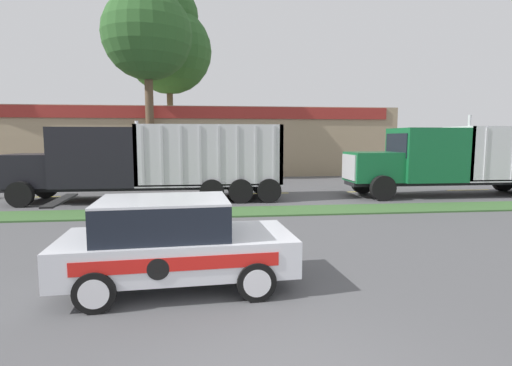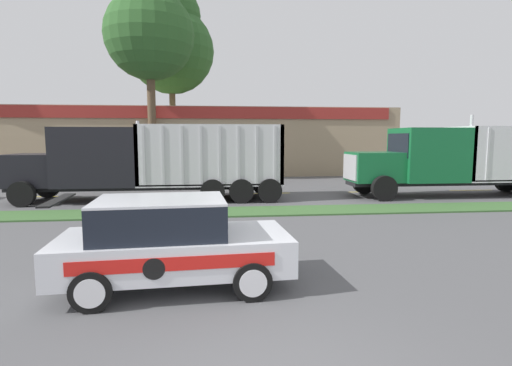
% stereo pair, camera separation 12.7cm
% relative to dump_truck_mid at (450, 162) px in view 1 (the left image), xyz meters
% --- Properties ---
extents(grass_verge, '(120.00, 1.86, 0.06)m').
position_rel_dump_truck_mid_xyz_m(grass_verge, '(-10.53, -3.16, -1.59)').
color(grass_verge, '#3D6633').
rests_on(grass_verge, ground_plane).
extents(centre_line_3, '(2.40, 0.14, 0.01)m').
position_rel_dump_truck_mid_xyz_m(centre_line_3, '(-19.34, 1.77, -1.61)').
color(centre_line_3, yellow).
rests_on(centre_line_3, ground_plane).
extents(centre_line_4, '(2.40, 0.14, 0.01)m').
position_rel_dump_truck_mid_xyz_m(centre_line_4, '(-13.94, 1.77, -1.61)').
color(centre_line_4, yellow).
rests_on(centre_line_4, ground_plane).
extents(centre_line_5, '(2.40, 0.14, 0.01)m').
position_rel_dump_truck_mid_xyz_m(centre_line_5, '(-8.54, 1.77, -1.61)').
color(centre_line_5, yellow).
rests_on(centre_line_5, ground_plane).
extents(centre_line_6, '(2.40, 0.14, 0.01)m').
position_rel_dump_truck_mid_xyz_m(centre_line_6, '(-3.14, 1.77, -1.61)').
color(centre_line_6, yellow).
rests_on(centre_line_6, ground_plane).
extents(centre_line_7, '(2.40, 0.14, 0.01)m').
position_rel_dump_truck_mid_xyz_m(centre_line_7, '(2.26, 1.77, -1.61)').
color(centre_line_7, yellow).
rests_on(centre_line_7, ground_plane).
extents(dump_truck_mid, '(11.86, 2.64, 3.74)m').
position_rel_dump_truck_mid_xyz_m(dump_truck_mid, '(0.00, 0.00, 0.00)').
color(dump_truck_mid, black).
rests_on(dump_truck_mid, ground_plane).
extents(dump_truck_trail, '(11.58, 2.83, 3.42)m').
position_rel_dump_truck_mid_xyz_m(dump_truck_trail, '(-14.97, 0.21, 0.02)').
color(dump_truck_trail, black).
rests_on(dump_truck_trail, ground_plane).
extents(rally_car, '(4.24, 2.22, 1.67)m').
position_rel_dump_truck_mid_xyz_m(rally_car, '(-11.92, -10.33, -0.77)').
color(rally_car, silver).
rests_on(rally_car, ground_plane).
extents(store_building_backdrop, '(36.10, 12.10, 4.88)m').
position_rel_dump_truck_mid_xyz_m(store_building_backdrop, '(-15.81, 16.03, 0.83)').
color(store_building_backdrop, '#9E896B').
rests_on(store_building_backdrop, ground_plane).
extents(tree_behind_left, '(6.78, 6.78, 14.70)m').
position_rel_dump_truck_mid_xyz_m(tree_behind_left, '(-14.34, 15.74, 8.67)').
color(tree_behind_left, brown).
rests_on(tree_behind_left, ground_plane).
extents(tree_behind_right, '(5.70, 5.70, 13.53)m').
position_rel_dump_truck_mid_xyz_m(tree_behind_right, '(-15.07, 9.34, 8.17)').
color(tree_behind_right, brown).
rests_on(tree_behind_right, ground_plane).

